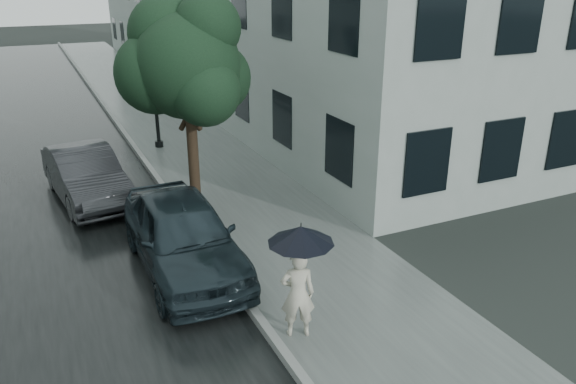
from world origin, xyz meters
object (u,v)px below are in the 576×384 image
car_near (183,235)px  car_far (86,175)px  street_tree (186,64)px  pedestrian (298,294)px  lamp_post (146,49)px

car_near → car_far: car_near is taller
street_tree → car_near: size_ratio=1.16×
pedestrian → street_tree: bearing=-70.4°
pedestrian → car_near: (-1.08, 2.90, -0.00)m
pedestrian → car_far: (-2.38, 7.55, -0.08)m
pedestrian → car_near: bearing=-50.0°
lamp_post → pedestrian: bearing=-71.9°
street_tree → car_far: bearing=144.4°
lamp_post → car_near: size_ratio=1.28×
street_tree → car_near: 4.23m
pedestrian → lamp_post: bearing=-71.7°
street_tree → pedestrian: bearing=-89.9°
car_near → car_far: bearing=105.7°
lamp_post → car_near: 9.04m
car_near → car_far: 4.84m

